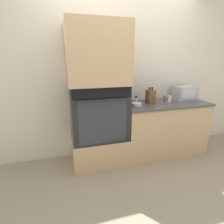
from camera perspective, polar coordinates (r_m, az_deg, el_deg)
name	(u,v)px	position (r m, az deg, el deg)	size (l,w,h in m)	color
ground_plane	(130,168)	(2.68, 5.94, -17.70)	(12.00, 12.00, 0.00)	gray
wall_back	(118,77)	(2.82, 1.90, 11.39)	(8.00, 0.05, 2.50)	beige
oven_cabinet_base	(99,149)	(2.72, -4.26, -11.93)	(0.79, 0.60, 0.42)	tan
wall_oven	(98,112)	(2.49, -4.53, 0.12)	(0.77, 0.64, 0.77)	black
oven_cabinet_upper	(97,54)	(2.39, -5.00, 18.24)	(0.79, 0.60, 0.78)	tan
counter_unit	(162,128)	(3.00, 16.09, -5.03)	(1.36, 0.63, 0.87)	tan
microwave	(184,93)	(3.20, 22.56, 5.80)	(0.34, 0.28, 0.22)	#B2B5BA
knife_block	(150,96)	(2.75, 12.44, 4.97)	(0.11, 0.14, 0.25)	brown
bowl	(137,104)	(2.59, 8.05, 2.54)	(0.14, 0.14, 0.04)	white
condiment_jar_near	(169,99)	(2.91, 18.26, 4.08)	(0.06, 0.06, 0.10)	silver
condiment_jar_mid	(164,98)	(2.96, 16.71, 4.55)	(0.04, 0.04, 0.12)	brown
condiment_jar_far	(136,100)	(2.69, 7.93, 3.97)	(0.04, 0.04, 0.12)	silver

